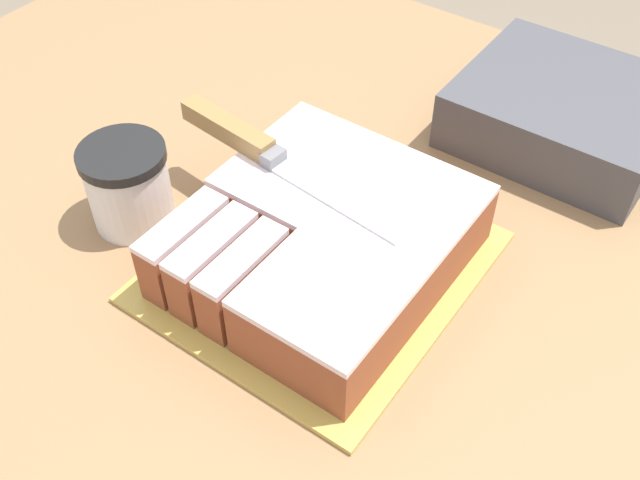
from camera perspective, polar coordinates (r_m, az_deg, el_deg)
cake_board at (r=0.77m, az=-0.00°, el=-2.02°), size 0.29×0.31×0.01m
cake at (r=0.74m, az=0.36°, el=0.06°), size 0.25×0.27×0.07m
knife at (r=0.79m, az=-5.65°, el=7.55°), size 0.29×0.05×0.02m
coffee_cup at (r=0.82m, az=-14.39°, el=4.05°), size 0.09×0.09×0.09m
storage_box at (r=0.96m, az=18.11°, el=9.23°), size 0.24×0.22×0.07m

